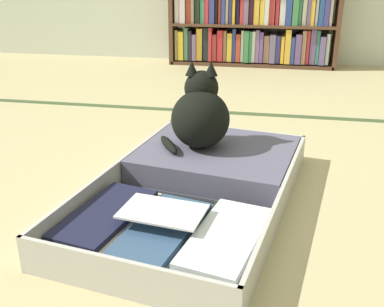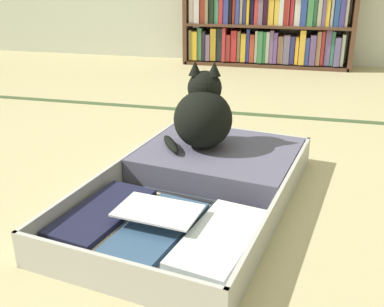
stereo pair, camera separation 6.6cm
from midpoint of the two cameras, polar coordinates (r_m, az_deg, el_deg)
The scene contains 5 objects.
ground_plane at distance 1.52m, azimuth 0.77°, elevation -5.75°, with size 10.00×10.00×0.00m, color tan.
tatami_border at distance 2.43m, azimuth 5.92°, elevation 5.01°, with size 4.80×0.05×0.00m.
bookshelf at distance 3.60m, azimuth 9.86°, elevation 17.32°, with size 1.25×0.22×0.88m.
open_suitcase at distance 1.54m, azimuth 2.50°, elevation -3.64°, with size 0.72×1.05×0.10m.
black_cat at distance 1.65m, azimuth 2.49°, elevation 4.77°, with size 0.28×0.25×0.30m.
Camera 2 is at (0.32, -1.31, 0.71)m, focal length 43.16 mm.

